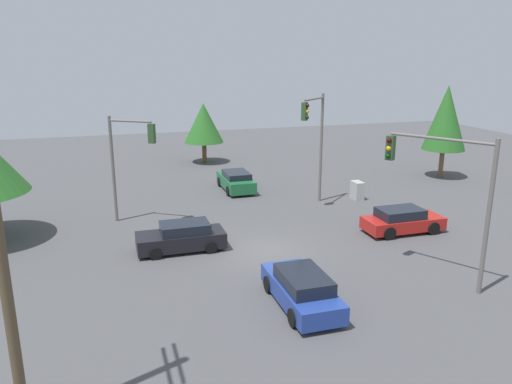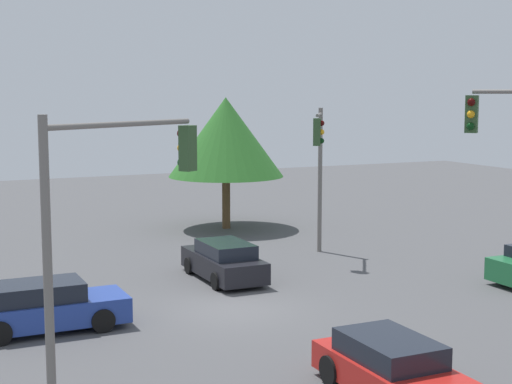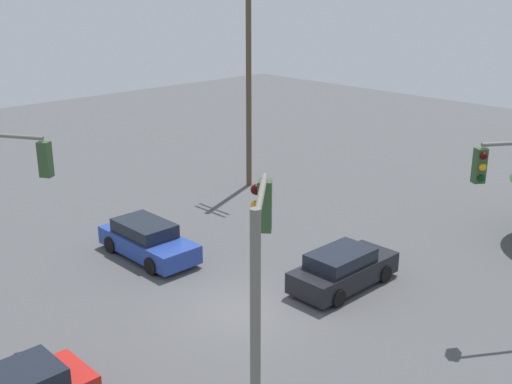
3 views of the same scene
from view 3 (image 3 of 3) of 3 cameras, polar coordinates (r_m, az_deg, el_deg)
The scene contains 5 objects.
ground_plane at distance 21.53m, azimuth -1.22°, elevation -10.40°, with size 80.00×80.00×0.00m, color #4C4C4F.
sedan_dark at distance 22.95m, azimuth 7.75°, elevation -6.80°, with size 1.84×4.26×1.39m.
sedan_blue at distance 25.47m, azimuth -9.62°, elevation -4.25°, with size 4.49×1.91×1.41m.
traffic_signal_cross at distance 11.85m, azimuth 0.22°, elevation -10.37°, with size 2.07×2.24×6.95m.
utility_pole_tall at distance 32.71m, azimuth -0.66°, elevation 11.20°, with size 2.20×0.28×11.97m.
Camera 3 is at (13.93, -12.75, 10.33)m, focal length 45.00 mm.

